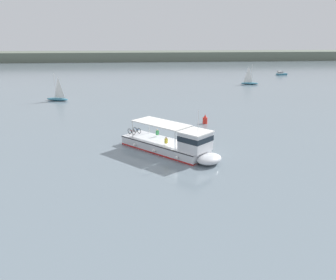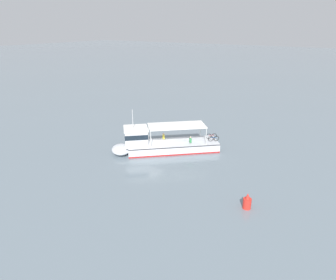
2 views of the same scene
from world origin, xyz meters
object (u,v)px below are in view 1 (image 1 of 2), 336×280
sailboat_off_bow (58,98)px  channel_buoy (205,120)px  ferry_main (175,145)px  motorboat_outer_anchorage (281,73)px  sailboat_near_starboard (250,83)px

sailboat_off_bow → channel_buoy: 33.68m
ferry_main → motorboat_outer_anchorage: (46.11, 76.14, -0.47)m
sailboat_near_starboard → sailboat_off_bow: 50.89m
motorboat_outer_anchorage → channel_buoy: channel_buoy is taller
sailboat_near_starboard → channel_buoy: 46.26m
sailboat_near_starboard → sailboat_off_bow: size_ratio=1.00×
ferry_main → motorboat_outer_anchorage: bearing=58.8°
ferry_main → sailboat_near_starboard: size_ratio=2.13×
channel_buoy → sailboat_near_starboard: bearing=62.7°
sailboat_off_bow → sailboat_near_starboard: bearing=22.5°
motorboat_outer_anchorage → sailboat_off_bow: bearing=-147.8°
ferry_main → sailboat_off_bow: size_ratio=2.13×
ferry_main → motorboat_outer_anchorage: 89.02m
sailboat_near_starboard → channel_buoy: bearing=-117.3°
channel_buoy → ferry_main: bearing=-115.3°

